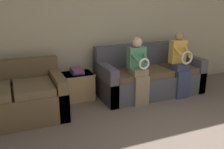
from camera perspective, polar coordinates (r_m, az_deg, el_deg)
wall_back at (r=5.01m, az=1.56°, el=10.92°), size 7.64×0.06×2.55m
couch_main at (r=4.95m, az=8.46°, el=-0.49°), size 2.03×0.86×0.94m
couch_side at (r=4.18m, az=-21.63°, el=-5.16°), size 1.54×0.97×0.85m
child_left_seated at (r=4.35m, az=6.11°, el=1.46°), size 0.32×0.38×1.18m
child_right_seated at (r=4.82m, az=15.27°, el=2.72°), size 0.32×0.37×1.23m
side_shelf at (r=4.66m, az=-7.90°, el=-2.57°), size 0.57×0.46×0.50m
book_stack at (r=4.57m, az=-8.02°, el=0.80°), size 0.21×0.33×0.10m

